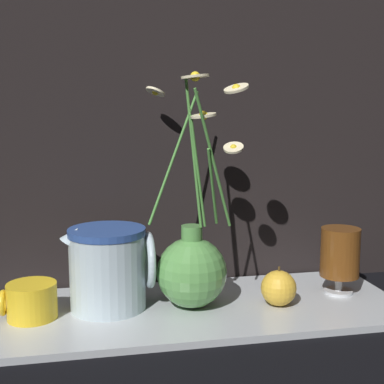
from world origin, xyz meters
name	(u,v)px	position (x,y,z in m)	size (l,w,h in m)	color
ground_plane	(192,312)	(0.00, 0.00, 0.00)	(6.00, 6.00, 0.00)	black
shelf	(192,309)	(0.00, 0.00, 0.01)	(0.77, 0.29, 0.01)	#B2B7BC
backdrop_wall	(175,12)	(0.00, 0.16, 0.55)	(1.27, 0.02, 1.10)	black
vase_with_flowers	(193,267)	(0.00, 0.00, 0.09)	(0.16, 0.22, 0.41)	#59994C
yellow_mug	(31,300)	(-0.28, 0.00, 0.04)	(0.09, 0.08, 0.06)	yellow
ceramic_pitcher	(109,265)	(-0.14, 0.02, 0.09)	(0.16, 0.14, 0.16)	silver
tea_glass	(340,254)	(0.29, 0.01, 0.09)	(0.07, 0.07, 0.13)	silver
orange_fruit	(279,288)	(0.15, -0.03, 0.04)	(0.06, 0.06, 0.07)	gold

